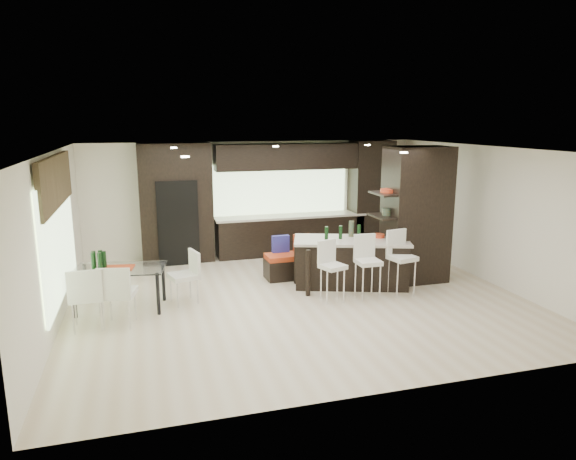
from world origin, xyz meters
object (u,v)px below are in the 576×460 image
object	(u,v)px
kitchen_island	(351,262)
stool_mid	(368,273)
stool_left	(332,277)
chair_near	(119,297)
chair_end	(184,280)
dining_table	(121,289)
bench	(297,265)
chair_far	(87,300)
floor_vase	(351,251)
stool_right	(402,269)

from	to	relation	value
kitchen_island	stool_mid	distance (m)	0.78
stool_left	stool_mid	world-z (taller)	stool_mid
kitchen_island	chair_near	xyz separation A→B (m)	(-4.31, -0.89, 0.00)
chair_near	chair_end	world-z (taller)	chair_near
stool_mid	chair_end	xyz separation A→B (m)	(-3.25, 0.65, -0.04)
dining_table	stool_left	bearing A→B (deg)	-0.14
stool_mid	bench	bearing A→B (deg)	119.34
bench	chair_near	distance (m)	3.84
stool_mid	chair_far	size ratio (longest dim) A/B	1.01
stool_left	chair_near	distance (m)	3.64
floor_vase	chair_far	xyz separation A→B (m)	(-4.87, -1.12, -0.16)
stool_right	kitchen_island	bearing A→B (deg)	118.66
dining_table	floor_vase	bearing A→B (deg)	14.62
stool_left	bench	size ratio (longest dim) A/B	0.67
stool_right	floor_vase	bearing A→B (deg)	107.97
chair_far	kitchen_island	bearing A→B (deg)	8.46
stool_left	stool_mid	xyz separation A→B (m)	(0.68, -0.01, 0.02)
dining_table	chair_near	bearing A→B (deg)	-80.11
kitchen_island	dining_table	bearing A→B (deg)	-159.60
floor_vase	chair_near	distance (m)	4.55
chair_near	chair_far	world-z (taller)	chair_near
bench	dining_table	bearing A→B (deg)	-167.17
stool_left	dining_table	distance (m)	3.69
bench	floor_vase	bearing A→B (deg)	-31.53
kitchen_island	stool_mid	world-z (taller)	stool_mid
stool_right	floor_vase	distance (m)	1.19
stool_left	chair_near	size ratio (longest dim) A/B	0.96
floor_vase	dining_table	distance (m)	4.43
stool_right	stool_left	bearing A→B (deg)	167.18
stool_left	bench	distance (m)	1.57
stool_mid	stool_right	distance (m)	0.68
dining_table	chair_far	xyz separation A→B (m)	(-0.47, -0.76, 0.10)
floor_vase	chair_near	xyz separation A→B (m)	(-4.40, -1.12, -0.16)
chair_far	chair_end	size ratio (longest dim) A/B	1.08
stool_left	dining_table	world-z (taller)	stool_left
bench	chair_near	size ratio (longest dim) A/B	1.43
stool_mid	floor_vase	distance (m)	1.03
stool_mid	chair_end	distance (m)	3.31
floor_vase	chair_far	size ratio (longest dim) A/B	1.34
dining_table	chair_near	distance (m)	0.76
stool_left	chair_end	xyz separation A→B (m)	(-2.57, 0.64, -0.01)
chair_far	dining_table	bearing A→B (deg)	56.00
chair_end	dining_table	bearing A→B (deg)	74.75
bench	dining_table	world-z (taller)	dining_table
floor_vase	chair_near	world-z (taller)	floor_vase
chair_near	chair_far	xyz separation A→B (m)	(-0.47, 0.00, -0.00)
chair_far	floor_vase	bearing A→B (deg)	10.92
dining_table	stool_mid	bearing A→B (deg)	1.28
kitchen_island	stool_left	world-z (taller)	kitchen_island
bench	chair_far	distance (m)	4.26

